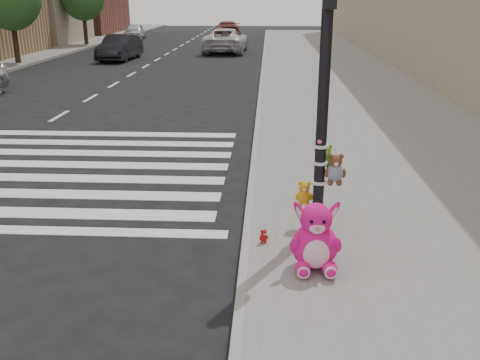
# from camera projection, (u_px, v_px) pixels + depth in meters

# --- Properties ---
(ground) EXTENTS (120.00, 120.00, 0.00)m
(ground) POSITION_uv_depth(u_px,v_px,m) (116.00, 295.00, 6.57)
(ground) COLOR black
(ground) RESTS_ON ground
(sidewalk_near) EXTENTS (7.00, 80.00, 0.14)m
(sidewalk_near) POSITION_uv_depth(u_px,v_px,m) (375.00, 118.00, 15.73)
(sidewalk_near) COLOR slate
(sidewalk_near) RESTS_ON ground
(curb_edge) EXTENTS (0.12, 80.00, 0.15)m
(curb_edge) POSITION_uv_depth(u_px,v_px,m) (258.00, 116.00, 15.90)
(curb_edge) COLOR gray
(curb_edge) RESTS_ON ground
(signal_pole) EXTENTS (0.72, 0.49, 4.00)m
(signal_pole) POSITION_uv_depth(u_px,v_px,m) (324.00, 125.00, 7.58)
(signal_pole) COLOR black
(signal_pole) RESTS_ON sidewalk_near
(pink_bunny) EXTENTS (0.66, 0.69, 0.94)m
(pink_bunny) POSITION_uv_depth(u_px,v_px,m) (315.00, 241.00, 6.81)
(pink_bunny) COLOR #EE147F
(pink_bunny) RESTS_ON sidewalk_near
(red_teddy) EXTENTS (0.17, 0.14, 0.20)m
(red_teddy) POSITION_uv_depth(u_px,v_px,m) (263.00, 236.00, 7.60)
(red_teddy) COLOR #AF1115
(red_teddy) RESTS_ON sidewalk_near
(car_dark_far) EXTENTS (1.74, 4.33, 1.40)m
(car_dark_far) POSITION_uv_depth(u_px,v_px,m) (120.00, 47.00, 29.93)
(car_dark_far) COLOR black
(car_dark_far) RESTS_ON ground
(car_white_near) EXTENTS (2.68, 5.48, 1.50)m
(car_white_near) POSITION_uv_depth(u_px,v_px,m) (226.00, 40.00, 33.87)
(car_white_near) COLOR silver
(car_white_near) RESTS_ON ground
(car_maroon_near) EXTENTS (2.74, 5.07, 1.40)m
(car_maroon_near) POSITION_uv_depth(u_px,v_px,m) (227.00, 30.00, 45.26)
(car_maroon_near) COLOR #5D201A
(car_maroon_near) RESTS_ON ground
(car_silver_deep) EXTENTS (1.84, 3.85, 1.27)m
(car_silver_deep) POSITION_uv_depth(u_px,v_px,m) (134.00, 31.00, 44.01)
(car_silver_deep) COLOR silver
(car_silver_deep) RESTS_ON ground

